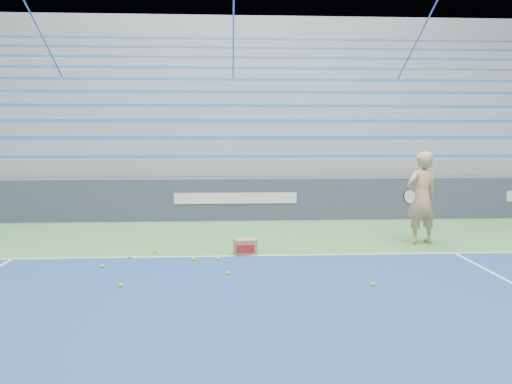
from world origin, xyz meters
TOP-DOWN VIEW (x-y plane):
  - sponsor_barrier at (0.00, 15.88)m, footprint 30.00×0.32m
  - bleachers at (0.00, 21.60)m, footprint 31.00×9.15m
  - tennis_player at (3.79, 12.81)m, footprint 1.00×0.93m
  - ball_box at (0.13, 12.02)m, footprint 0.45×0.37m
  - tennis_ball_0 at (-1.79, 10.11)m, footprint 0.07×0.07m
  - tennis_ball_1 at (-0.38, 11.61)m, footprint 0.07×0.07m
  - tennis_ball_2 at (-2.33, 11.20)m, footprint 0.07×0.07m
  - tennis_ball_3 at (-1.60, 12.25)m, footprint 0.07×0.07m
  - tennis_ball_4 at (-0.83, 11.61)m, footprint 0.07×0.07m
  - tennis_ball_5 at (-1.99, 11.82)m, footprint 0.07×0.07m
  - tennis_ball_6 at (-0.19, 10.65)m, footprint 0.07×0.07m
  - tennis_ball_7 at (1.96, 9.94)m, footprint 0.07×0.07m

SIDE VIEW (x-z plane):
  - tennis_ball_0 at x=-1.79m, z-range 0.00..0.07m
  - tennis_ball_1 at x=-0.38m, z-range 0.00..0.07m
  - tennis_ball_2 at x=-2.33m, z-range 0.00..0.07m
  - tennis_ball_3 at x=-1.60m, z-range 0.00..0.07m
  - tennis_ball_4 at x=-0.83m, z-range 0.00..0.07m
  - tennis_ball_5 at x=-1.99m, z-range 0.00..0.07m
  - tennis_ball_6 at x=-0.19m, z-range 0.00..0.07m
  - tennis_ball_7 at x=1.96m, z-range 0.00..0.07m
  - ball_box at x=0.13m, z-range 0.00..0.31m
  - sponsor_barrier at x=0.00m, z-range 0.00..1.10m
  - tennis_player at x=3.79m, z-range 0.00..1.92m
  - bleachers at x=0.00m, z-range -1.29..6.01m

